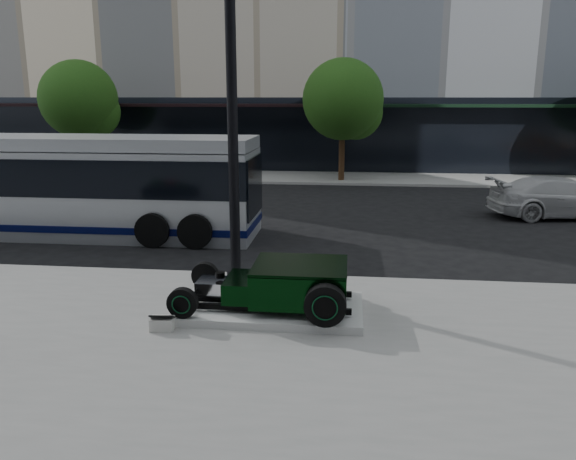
# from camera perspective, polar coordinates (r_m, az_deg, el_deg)

# --- Properties ---
(ground) EXTENTS (120.00, 120.00, 0.00)m
(ground) POSITION_cam_1_polar(r_m,az_deg,el_deg) (14.74, 0.54, -2.56)
(ground) COLOR black
(ground) RESTS_ON ground
(sidewalk_far) EXTENTS (70.00, 4.00, 0.12)m
(sidewalk_far) POSITION_cam_1_polar(r_m,az_deg,el_deg) (28.42, 3.43, 5.32)
(sidewalk_far) COLOR gray
(sidewalk_far) RESTS_ON ground
(street_trees) EXTENTS (29.80, 3.80, 5.70)m
(street_trees) POSITION_cam_1_polar(r_m,az_deg,el_deg) (27.18, 5.91, 12.75)
(street_trees) COLOR black
(street_trees) RESTS_ON sidewalk_far
(display_plinth) EXTENTS (3.40, 1.80, 0.15)m
(display_plinth) POSITION_cam_1_polar(r_m,az_deg,el_deg) (10.60, -1.75, -7.97)
(display_plinth) COLOR silver
(display_plinth) RESTS_ON sidewalk_near
(hot_rod) EXTENTS (3.22, 2.00, 0.81)m
(hot_rod) POSITION_cam_1_polar(r_m,az_deg,el_deg) (10.39, 0.05, -5.47)
(hot_rod) COLOR black
(hot_rod) RESTS_ON display_plinth
(info_plaque) EXTENTS (0.43, 0.34, 0.31)m
(info_plaque) POSITION_cam_1_polar(r_m,az_deg,el_deg) (10.08, -12.64, -9.16)
(info_plaque) COLOR silver
(info_plaque) RESTS_ON sidewalk_near
(lamppost) EXTENTS (0.40, 0.40, 7.28)m
(lamppost) POSITION_cam_1_polar(r_m,az_deg,el_deg) (11.83, -5.65, 10.57)
(lamppost) COLOR black
(lamppost) RESTS_ON sidewalk_near
(transit_bus) EXTENTS (12.12, 2.88, 2.92)m
(transit_bus) POSITION_cam_1_polar(r_m,az_deg,el_deg) (18.20, -22.47, 4.28)
(transit_bus) COLOR #B1B5BB
(transit_bus) RESTS_ON ground
(white_sedan) EXTENTS (4.97, 2.55, 1.38)m
(white_sedan) POSITION_cam_1_polar(r_m,az_deg,el_deg) (21.35, 25.96, 2.99)
(white_sedan) COLOR silver
(white_sedan) RESTS_ON ground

